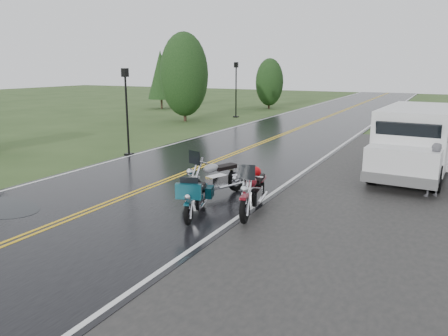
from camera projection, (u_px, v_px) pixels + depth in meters
name	position (u px, v px, depth m)	size (l,w,h in m)	color
ground	(103.00, 207.00, 12.25)	(120.00, 120.00, 0.00)	#2D471E
road	(249.00, 148.00, 20.89)	(8.00, 100.00, 0.04)	black
motorcycle_red	(245.00, 198.00, 10.61)	(0.89, 2.45, 1.45)	#600B13
motorcycle_teal	(188.00, 204.00, 10.55)	(0.73, 2.01, 1.19)	#05313B
motorcycle_silver	(192.00, 180.00, 12.30)	(0.90, 2.46, 1.46)	#9D9EA4
van_white	(374.00, 148.00, 14.24)	(2.37, 6.32, 2.48)	silver
person_at_van	(433.00, 171.00, 12.94)	(0.59, 0.39, 1.63)	#4F4F54
lamp_post_near_left	(127.00, 112.00, 18.85)	(0.33, 0.33, 3.81)	black
lamp_post_far_left	(236.00, 90.00, 33.08)	(0.36, 0.36, 4.18)	black
tree_left_mid	(184.00, 84.00, 30.59)	(3.38, 3.38, 5.28)	#1E3D19
tree_left_far	(269.00, 87.00, 40.03)	(2.53, 2.53, 3.90)	#1E3D19
pine_left_far	(161.00, 80.00, 39.88)	(2.47, 2.47, 5.14)	#1E3D19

